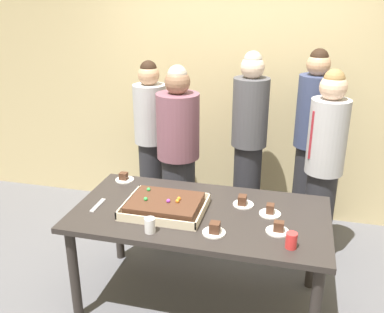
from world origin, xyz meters
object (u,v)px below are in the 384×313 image
at_px(party_table, 200,222).
at_px(sheet_cake, 165,205).
at_px(plated_slice_far_left, 214,230).
at_px(cake_server_utensil, 98,205).
at_px(person_green_shirt_behind, 249,144).
at_px(plated_slice_near_right, 243,202).
at_px(plated_slice_far_right, 278,229).
at_px(drink_cup_middle, 150,225).
at_px(plated_slice_near_left, 270,211).
at_px(person_striped_tie_right, 178,157).
at_px(person_serving_front, 310,142).
at_px(person_left_edge_reaching, 324,167).
at_px(plated_slice_center_front, 124,178).
at_px(person_far_right_suit, 151,143).
at_px(drink_cup_nearest, 291,240).

distance_m(party_table, sheet_cake, 0.28).
bearing_deg(plated_slice_far_left, cake_server_utensil, 169.62).
bearing_deg(person_green_shirt_behind, plated_slice_near_right, 26.44).
relative_size(plated_slice_near_right, plated_slice_far_right, 1.00).
xyz_separation_m(plated_slice_near_right, drink_cup_middle, (-0.52, -0.52, 0.02)).
relative_size(plated_slice_far_right, cake_server_utensil, 0.75).
xyz_separation_m(plated_slice_near_left, person_striped_tie_right, (-0.86, 0.69, 0.06)).
height_order(drink_cup_middle, person_serving_front, person_serving_front).
height_order(drink_cup_middle, person_left_edge_reaching, person_left_edge_reaching).
distance_m(plated_slice_center_front, person_far_right_suit, 0.70).
bearing_deg(person_striped_tie_right, plated_slice_far_right, 35.87).
distance_m(drink_cup_middle, person_striped_tie_right, 1.13).
bearing_deg(party_table, person_far_right_suit, 124.77).
height_order(sheet_cake, person_green_shirt_behind, person_green_shirt_behind).
xyz_separation_m(party_table, sheet_cake, (-0.24, -0.05, 0.13)).
bearing_deg(party_table, drink_cup_middle, -125.58).
relative_size(party_table, plated_slice_near_right, 11.90).
bearing_deg(drink_cup_nearest, plated_slice_center_front, 153.75).
distance_m(sheet_cake, person_left_edge_reaching, 1.36).
height_order(party_table, person_serving_front, person_serving_front).
bearing_deg(person_green_shirt_behind, plated_slice_center_front, -30.92).
height_order(sheet_cake, plated_slice_far_left, sheet_cake).
relative_size(party_table, person_striped_tie_right, 1.08).
relative_size(party_table, plated_slice_center_front, 11.90).
relative_size(plated_slice_far_right, person_left_edge_reaching, 0.09).
bearing_deg(plated_slice_far_left, person_serving_front, 68.46).
xyz_separation_m(plated_slice_near_right, person_serving_front, (0.46, 1.05, 0.14)).
relative_size(plated_slice_near_left, drink_cup_nearest, 1.50).
bearing_deg(drink_cup_middle, plated_slice_center_front, 123.84).
relative_size(plated_slice_near_left, plated_slice_near_right, 1.00).
bearing_deg(drink_cup_middle, plated_slice_near_right, 44.53).
bearing_deg(plated_slice_near_right, plated_slice_center_front, 168.95).
height_order(drink_cup_nearest, person_striped_tie_right, person_striped_tie_right).
xyz_separation_m(person_serving_front, person_left_edge_reaching, (0.11, -0.45, -0.05)).
relative_size(plated_slice_far_right, drink_cup_middle, 1.50).
bearing_deg(plated_slice_far_right, person_left_edge_reaching, 71.81).
height_order(party_table, plated_slice_far_left, plated_slice_far_left).
xyz_separation_m(plated_slice_far_left, person_left_edge_reaching, (0.69, 1.03, 0.09)).
relative_size(plated_slice_center_front, drink_cup_nearest, 1.50).
height_order(drink_cup_nearest, person_left_edge_reaching, person_left_edge_reaching).
relative_size(sheet_cake, plated_slice_far_right, 3.74).
height_order(plated_slice_near_right, person_serving_front, person_serving_front).
bearing_deg(plated_slice_far_right, plated_slice_near_right, 131.04).
distance_m(drink_cup_nearest, person_striped_tie_right, 1.48).
bearing_deg(plated_slice_far_right, plated_slice_near_left, 107.03).
height_order(party_table, person_left_edge_reaching, person_left_edge_reaching).
bearing_deg(party_table, drink_cup_nearest, -25.78).
bearing_deg(person_far_right_suit, drink_cup_nearest, 21.14).
xyz_separation_m(drink_cup_middle, person_striped_tie_right, (-0.13, 1.12, 0.04)).
bearing_deg(person_serving_front, person_far_right_suit, -46.07).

